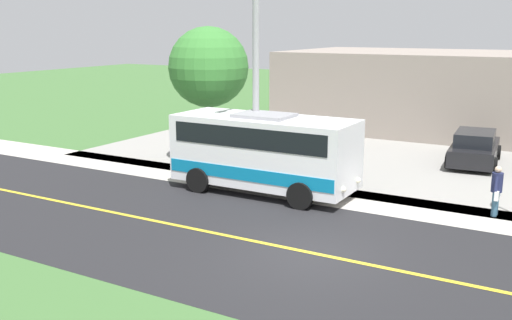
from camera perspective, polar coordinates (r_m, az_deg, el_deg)
name	(u,v)px	position (r m, az deg, el deg)	size (l,w,h in m)	color
ground_plane	(309,253)	(15.61, 5.18, -8.97)	(120.00, 120.00, 0.00)	#3D6633
road_surface	(309,253)	(15.61, 5.18, -8.95)	(8.00, 100.00, 0.01)	black
sidewalk	(374,202)	(20.21, 11.38, -4.07)	(2.40, 100.00, 0.01)	#B2ADA3
parking_lot_surface	(499,169)	(26.43, 22.60, -0.82)	(14.00, 36.00, 0.01)	gray
road_centre_line	(309,252)	(15.61, 5.19, -8.93)	(0.16, 100.00, 0.00)	gold
shuttle_bus_front	(264,149)	(20.72, 0.81, 1.05)	(2.71, 6.62, 2.83)	white
pedestrian_with_bags	(497,189)	(19.71, 22.36, -2.67)	(0.72, 0.34, 1.59)	#335972
street_light_pole	(254,77)	(20.96, -0.19, 8.12)	(1.97, 0.24, 7.33)	#9E9EA3
parked_car_near	(474,148)	(26.92, 20.48, 1.08)	(4.54, 2.30, 1.45)	black
tree_curbside	(208,68)	(25.05, -4.65, 8.94)	(3.39, 3.39, 5.83)	brown
commercial_building	(472,92)	(35.29, 20.24, 6.20)	(10.00, 20.49, 4.42)	gray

